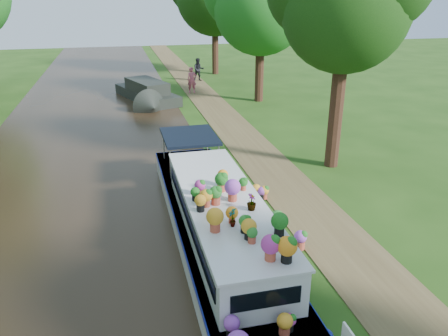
% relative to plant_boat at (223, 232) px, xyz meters
% --- Properties ---
extents(ground, '(100.00, 100.00, 0.00)m').
position_rel_plant_boat_xyz_m(ground, '(2.25, 2.72, -0.85)').
color(ground, '#1E4010').
rests_on(ground, ground).
extents(canal_water, '(10.00, 100.00, 0.02)m').
position_rel_plant_boat_xyz_m(canal_water, '(-3.75, 2.72, -0.84)').
color(canal_water, black).
rests_on(canal_water, ground).
extents(towpath, '(2.20, 100.00, 0.03)m').
position_rel_plant_boat_xyz_m(towpath, '(3.45, 2.72, -0.84)').
color(towpath, brown).
rests_on(towpath, ground).
extents(plant_boat, '(2.29, 13.52, 2.30)m').
position_rel_plant_boat_xyz_m(plant_boat, '(0.00, 0.00, 0.00)').
color(plant_boat, silver).
rests_on(plant_boat, canal_water).
extents(second_boat, '(4.08, 7.65, 1.39)m').
position_rel_plant_boat_xyz_m(second_boat, '(-0.50, 19.40, -0.29)').
color(second_boat, black).
rests_on(second_boat, canal_water).
extents(pedestrian_pink, '(0.67, 0.44, 1.82)m').
position_rel_plant_boat_xyz_m(pedestrian_pink, '(2.84, 21.20, 0.09)').
color(pedestrian_pink, '#BF4E6A').
rests_on(pedestrian_pink, towpath).
extents(pedestrian_dark, '(0.91, 0.72, 1.82)m').
position_rel_plant_boat_xyz_m(pedestrian_dark, '(4.15, 25.62, 0.09)').
color(pedestrian_dark, black).
rests_on(pedestrian_dark, towpath).
extents(verge_plant, '(0.40, 0.35, 0.41)m').
position_rel_plant_boat_xyz_m(verge_plant, '(1.65, 1.98, -0.65)').
color(verge_plant, '#326A20').
rests_on(verge_plant, ground).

